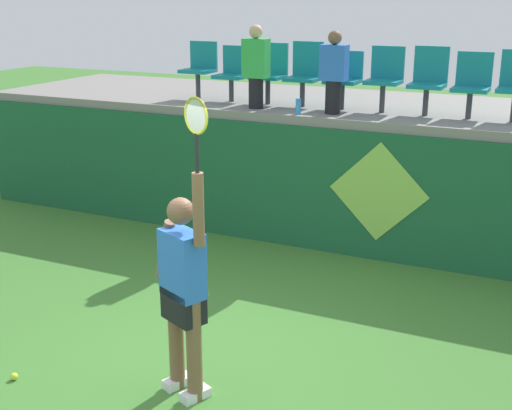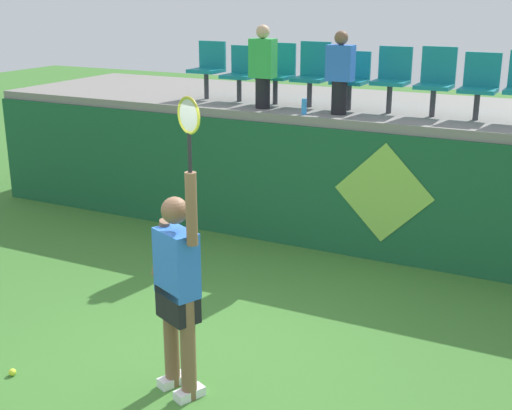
# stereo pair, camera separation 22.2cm
# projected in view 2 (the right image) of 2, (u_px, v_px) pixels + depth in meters

# --- Properties ---
(ground_plane) EXTENTS (40.00, 40.00, 0.00)m
(ground_plane) POSITION_uv_depth(u_px,v_px,m) (190.00, 366.00, 6.32)
(ground_plane) COLOR #3D752D
(court_back_wall) EXTENTS (11.15, 0.20, 1.64)m
(court_back_wall) POSITION_uv_depth(u_px,v_px,m) (327.00, 190.00, 8.96)
(court_back_wall) COLOR #195633
(court_back_wall) RESTS_ON ground_plane
(spectator_platform) EXTENTS (11.15, 2.81, 0.12)m
(spectator_platform) POSITION_uv_depth(u_px,v_px,m) (364.00, 107.00, 9.85)
(spectator_platform) COLOR gray
(spectator_platform) RESTS_ON court_back_wall
(tennis_player) EXTENTS (0.71, 0.39, 2.56)m
(tennis_player) POSITION_uv_depth(u_px,v_px,m) (178.00, 286.00, 5.63)
(tennis_player) COLOR white
(tennis_player) RESTS_ON ground_plane
(tennis_ball) EXTENTS (0.07, 0.07, 0.07)m
(tennis_ball) POSITION_uv_depth(u_px,v_px,m) (12.00, 372.00, 6.16)
(tennis_ball) COLOR #D1E533
(tennis_ball) RESTS_ON ground_plane
(water_bottle) EXTENTS (0.07, 0.07, 0.20)m
(water_bottle) POSITION_uv_depth(u_px,v_px,m) (304.00, 107.00, 8.89)
(water_bottle) COLOR #338CE5
(water_bottle) RESTS_ON spectator_platform
(stadium_chair_0) EXTENTS (0.44, 0.42, 0.83)m
(stadium_chair_0) POSITION_uv_depth(u_px,v_px,m) (209.00, 66.00, 10.15)
(stadium_chair_0) COLOR #38383D
(stadium_chair_0) RESTS_ON spectator_platform
(stadium_chair_1) EXTENTS (0.44, 0.42, 0.78)m
(stadium_chair_1) POSITION_uv_depth(u_px,v_px,m) (241.00, 71.00, 9.93)
(stadium_chair_1) COLOR #38383D
(stadium_chair_1) RESTS_ON spectator_platform
(stadium_chair_2) EXTENTS (0.44, 0.42, 0.84)m
(stadium_chair_2) POSITION_uv_depth(u_px,v_px,m) (278.00, 71.00, 9.67)
(stadium_chair_2) COLOR #38383D
(stadium_chair_2) RESTS_ON spectator_platform
(stadium_chair_3) EXTENTS (0.44, 0.42, 0.87)m
(stadium_chair_3) POSITION_uv_depth(u_px,v_px,m) (312.00, 72.00, 9.44)
(stadium_chair_3) COLOR #38383D
(stadium_chair_3) RESTS_ON spectator_platform
(stadium_chair_4) EXTENTS (0.44, 0.42, 0.76)m
(stadium_chair_4) POSITION_uv_depth(u_px,v_px,m) (351.00, 77.00, 9.20)
(stadium_chair_4) COLOR #38383D
(stadium_chair_4) RESTS_ON spectator_platform
(stadium_chair_5) EXTENTS (0.44, 0.42, 0.84)m
(stadium_chair_5) POSITION_uv_depth(u_px,v_px,m) (392.00, 76.00, 8.95)
(stadium_chair_5) COLOR #38383D
(stadium_chair_5) RESTS_ON spectator_platform
(stadium_chair_6) EXTENTS (0.44, 0.42, 0.86)m
(stadium_chair_6) POSITION_uv_depth(u_px,v_px,m) (436.00, 79.00, 8.71)
(stadium_chair_6) COLOR #38383D
(stadium_chair_6) RESTS_ON spectator_platform
(stadium_chair_7) EXTENTS (0.44, 0.42, 0.81)m
(stadium_chair_7) POSITION_uv_depth(u_px,v_px,m) (480.00, 83.00, 8.48)
(stadium_chair_7) COLOR #38383D
(stadium_chair_7) RESTS_ON spectator_platform
(spectator_0) EXTENTS (0.34, 0.20, 1.06)m
(spectator_0) POSITION_uv_depth(u_px,v_px,m) (340.00, 72.00, 8.79)
(spectator_0) COLOR black
(spectator_0) RESTS_ON spectator_platform
(spectator_1) EXTENTS (0.34, 0.20, 1.11)m
(spectator_1) POSITION_uv_depth(u_px,v_px,m) (263.00, 66.00, 9.23)
(spectator_1) COLOR black
(spectator_1) RESTS_ON spectator_platform
(wall_signage_mount) EXTENTS (1.27, 0.01, 1.54)m
(wall_signage_mount) POSITION_uv_depth(u_px,v_px,m) (380.00, 261.00, 8.77)
(wall_signage_mount) COLOR #195633
(wall_signage_mount) RESTS_ON ground_plane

